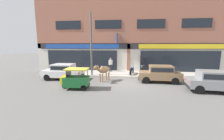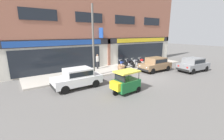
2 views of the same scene
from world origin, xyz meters
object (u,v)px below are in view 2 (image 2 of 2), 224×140
at_px(car_0, 77,77).
at_px(car_2, 193,64).
at_px(pedestrian, 97,60).
at_px(cow, 121,68).
at_px(motorcycle_0, 122,65).
at_px(motorcycle_2, 136,63).
at_px(car_1, 155,64).
at_px(auto_rickshaw, 125,83).
at_px(utility_pole, 93,41).
at_px(motorcycle_3, 143,62).
at_px(motorcycle_1, 130,64).

height_order(car_0, car_2, same).
bearing_deg(car_0, pedestrian, 45.43).
xyz_separation_m(cow, car_0, (-3.90, 0.22, -0.19)).
xyz_separation_m(cow, motorcycle_0, (2.51, 2.93, -0.48)).
bearing_deg(motorcycle_2, car_2, -55.75).
bearing_deg(pedestrian, car_2, -38.66).
relative_size(cow, car_2, 0.52).
bearing_deg(car_1, auto_rickshaw, -156.63).
bearing_deg(auto_rickshaw, pedestrian, 76.01).
height_order(cow, motorcycle_0, cow).
relative_size(car_0, auto_rickshaw, 1.79).
bearing_deg(motorcycle_0, car_1, -48.45).
bearing_deg(car_1, cow, -177.18).
distance_m(cow, auto_rickshaw, 3.07).
bearing_deg(motorcycle_0, motorcycle_2, -0.89).
height_order(cow, motorcycle_2, cow).
height_order(auto_rickshaw, utility_pole, utility_pole).
bearing_deg(car_1, motorcycle_3, 72.90).
height_order(auto_rickshaw, motorcycle_3, auto_rickshaw).
bearing_deg(motorcycle_2, motorcycle_3, -4.63).
bearing_deg(motorcycle_0, utility_pole, -166.65).
height_order(car_0, utility_pole, utility_pole).
height_order(auto_rickshaw, motorcycle_2, auto_rickshaw).
height_order(car_2, auto_rickshaw, auto_rickshaw).
distance_m(motorcycle_0, motorcycle_2, 2.11).
relative_size(cow, motorcycle_0, 1.08).
relative_size(motorcycle_1, utility_pole, 0.29).
distance_m(car_0, car_1, 8.79).
bearing_deg(motorcycle_3, car_0, -164.86).
height_order(car_1, auto_rickshaw, auto_rickshaw).
bearing_deg(car_1, car_0, -179.83).
bearing_deg(car_0, cow, -3.16).
bearing_deg(utility_pole, car_2, -23.05).
bearing_deg(motorcycle_1, car_1, -63.68).
bearing_deg(car_1, motorcycle_2, 95.86).
xyz_separation_m(car_0, motorcycle_2, (8.52, 2.68, -0.29)).
bearing_deg(utility_pole, motorcycle_2, 8.61).
bearing_deg(motorcycle_1, motorcycle_0, 178.91).
bearing_deg(utility_pole, motorcycle_3, 6.70).
height_order(cow, car_2, cow).
distance_m(car_0, car_2, 12.18).
relative_size(car_0, motorcycle_1, 2.00).
distance_m(cow, motorcycle_0, 3.88).
height_order(car_0, auto_rickshaw, auto_rickshaw).
height_order(motorcycle_0, pedestrian, pedestrian).
height_order(car_1, pedestrian, pedestrian).
xyz_separation_m(motorcycle_3, utility_pole, (-7.27, -0.85, 2.73)).
height_order(car_0, motorcycle_2, car_0).
relative_size(motorcycle_0, motorcycle_1, 0.99).
bearing_deg(car_0, motorcycle_1, 19.80).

